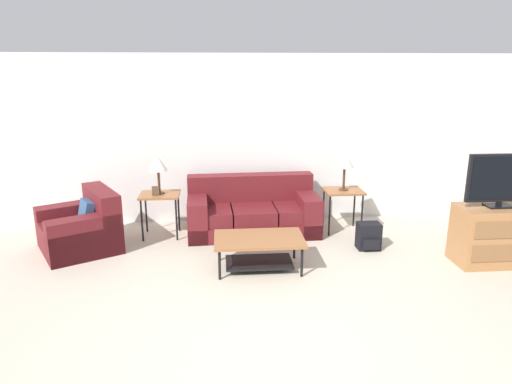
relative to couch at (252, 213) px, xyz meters
name	(u,v)px	position (x,y,z in m)	size (l,w,h in m)	color
ground_plane	(282,358)	(0.02, -3.13, -0.30)	(24.00, 24.00, 0.00)	beige
wall_back	(251,139)	(0.02, 0.62, 1.00)	(8.91, 0.06, 2.60)	white
couch	(252,213)	(0.00, 0.00, 0.00)	(1.94, 0.98, 0.82)	maroon
armchair	(82,229)	(-2.34, -0.50, -0.01)	(1.28, 1.31, 0.80)	maroon
coffee_table	(259,245)	(-0.02, -1.32, 0.00)	(1.08, 0.66, 0.40)	#935B33
side_table_left	(160,198)	(-1.34, -0.08, 0.27)	(0.56, 0.47, 0.64)	#935B33
side_table_right	(343,194)	(1.34, -0.08, 0.27)	(0.56, 0.47, 0.64)	#935B33
table_lamp_left	(158,164)	(-1.34, -0.08, 0.78)	(0.26, 0.26, 0.56)	#472D1E
table_lamp_right	(345,161)	(1.34, -0.08, 0.78)	(0.26, 0.26, 0.56)	#472D1E
tv_console	(494,235)	(2.92, -1.39, 0.08)	(0.94, 0.52, 0.74)	#A87042
television	(502,179)	(2.92, -1.39, 0.79)	(0.88, 0.20, 0.66)	black
backpack	(369,236)	(1.52, -0.81, -0.12)	(0.30, 0.30, 0.36)	black
picture_frame	(156,191)	(-1.38, -0.15, 0.41)	(0.10, 0.04, 0.13)	#4C3828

